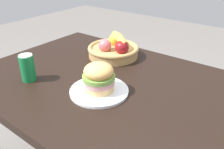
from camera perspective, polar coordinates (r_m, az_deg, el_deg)
dining_table at (r=1.12m, az=1.36°, el=-6.90°), size 1.40×0.90×0.75m
plate at (r=1.01m, az=-3.14°, el=-3.99°), size 0.25×0.25×0.01m
sandwich at (r=0.97m, az=-3.24°, el=-0.61°), size 0.14×0.14×0.12m
soda_can at (r=1.14m, az=-19.87°, el=1.56°), size 0.07×0.07×0.13m
fruit_basket at (r=1.34m, az=0.44°, el=6.25°), size 0.29×0.29×0.14m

